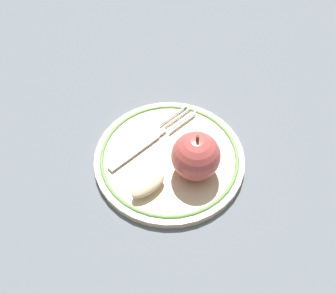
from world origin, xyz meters
TOP-DOWN VIEW (x-y plane):
  - ground_plane at (0.00, 0.00)m, footprint 2.00×2.00m
  - plate at (0.02, -0.02)m, footprint 0.23×0.23m
  - apple_red_whole at (-0.02, 0.01)m, footprint 0.07×0.07m
  - apple_slice_front at (0.05, 0.05)m, footprint 0.06×0.06m
  - fork at (0.05, -0.04)m, footprint 0.13×0.14m

SIDE VIEW (x-z plane):
  - ground_plane at x=0.00m, z-range 0.00..0.00m
  - plate at x=0.02m, z-range 0.00..0.02m
  - fork at x=0.05m, z-range 0.02..0.02m
  - apple_slice_front at x=0.05m, z-range 0.02..0.03m
  - apple_red_whole at x=-0.02m, z-range 0.01..0.09m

